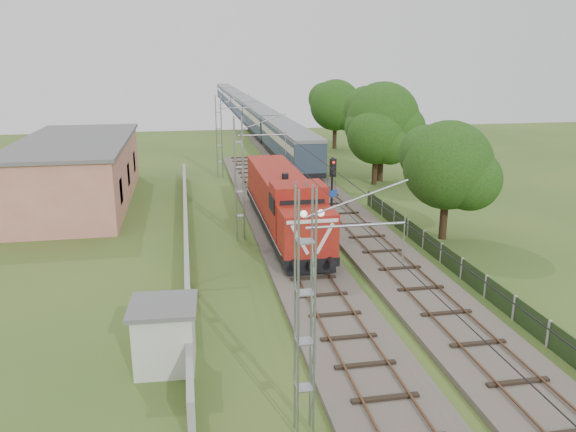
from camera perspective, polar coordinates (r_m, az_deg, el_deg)
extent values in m
plane|color=#365A21|center=(26.46, 4.42, -10.00)|extent=(140.00, 140.00, 0.00)
cube|color=#6B6054|center=(32.67, 1.31, -4.51)|extent=(4.20, 70.00, 0.30)
cube|color=black|center=(32.61, 1.31, -4.18)|extent=(2.40, 70.00, 0.10)
cube|color=brown|center=(32.43, -0.17, -4.15)|extent=(0.08, 70.00, 0.05)
cube|color=brown|center=(32.75, 2.77, -3.96)|extent=(0.08, 70.00, 0.05)
cube|color=#6B6054|center=(45.87, 4.14, 1.46)|extent=(4.20, 80.00, 0.30)
cube|color=black|center=(45.82, 4.15, 1.70)|extent=(2.40, 80.00, 0.10)
cube|color=brown|center=(45.60, 3.11, 1.75)|extent=(0.08, 80.00, 0.05)
cube|color=brown|center=(46.02, 5.17, 1.83)|extent=(0.08, 80.00, 0.05)
cylinder|color=gray|center=(16.42, 6.92, -0.95)|extent=(3.00, 0.08, 0.08)
cylinder|color=gray|center=(35.63, -2.66, 8.22)|extent=(3.00, 0.08, 0.08)
cylinder|color=gray|center=(55.40, -5.54, 10.89)|extent=(3.00, 0.08, 0.08)
cylinder|color=black|center=(36.05, -0.26, 6.24)|extent=(0.03, 70.00, 0.03)
cylinder|color=black|center=(35.86, -0.26, 8.29)|extent=(0.03, 70.00, 0.03)
cube|color=#9E9E99|center=(36.61, -10.32, -1.52)|extent=(0.25, 40.00, 1.50)
cube|color=tan|center=(48.64, -20.62, 4.14)|extent=(8.00, 20.00, 5.00)
cube|color=#606060|center=(48.22, -20.92, 7.17)|extent=(8.40, 20.40, 0.25)
cube|color=black|center=(42.31, -16.65, 2.45)|extent=(0.10, 1.60, 1.80)
cube|color=black|center=(48.14, -15.95, 4.07)|extent=(0.10, 1.60, 1.80)
cube|color=black|center=(54.01, -15.40, 5.34)|extent=(0.10, 1.60, 1.80)
cube|color=black|center=(31.59, 17.26, -5.11)|extent=(0.05, 32.00, 1.15)
cube|color=#9E9E99|center=(44.75, 8.52, 1.55)|extent=(0.12, 0.12, 1.20)
cube|color=black|center=(37.76, -0.45, -0.31)|extent=(3.05, 17.26, 0.51)
cube|color=black|center=(32.63, 1.26, -3.51)|extent=(2.23, 3.66, 0.51)
cube|color=black|center=(43.16, -1.73, 1.33)|extent=(2.23, 3.66, 0.51)
cube|color=black|center=(29.97, 2.40, -5.52)|extent=(2.64, 0.25, 0.36)
cube|color=maroon|center=(30.44, 1.95, -1.53)|extent=(2.94, 2.54, 2.34)
sphere|color=white|center=(28.83, 1.60, 0.22)|extent=(0.37, 0.37, 0.37)
sphere|color=white|center=(29.02, 3.37, 0.30)|extent=(0.37, 0.37, 0.37)
cube|color=silver|center=(29.12, 1.22, -2.44)|extent=(1.02, 0.06, 1.70)
cube|color=silver|center=(29.40, 3.74, -2.29)|extent=(1.02, 0.06, 1.70)
cube|color=silver|center=(28.97, 2.51, -0.55)|extent=(2.74, 0.06, 0.18)
cube|color=maroon|center=(32.64, 1.03, 0.52)|extent=(3.05, 2.44, 3.25)
cube|color=black|center=(31.34, 1.48, 0.83)|extent=(2.54, 0.06, 0.91)
cube|color=maroon|center=(39.74, -1.07, 2.85)|extent=(2.84, 12.29, 2.64)
cylinder|color=black|center=(36.44, -0.29, 4.03)|extent=(0.45, 0.45, 0.41)
cylinder|color=gray|center=(31.38, 0.79, 3.24)|extent=(0.12, 0.12, 0.36)
cylinder|color=gray|center=(31.50, 1.88, 3.28)|extent=(0.12, 0.12, 0.36)
cube|color=black|center=(62.72, 0.09, 6.11)|extent=(2.95, 22.36, 0.51)
cube|color=#2D3C4C|center=(62.47, 0.09, 7.58)|extent=(3.05, 22.36, 2.74)
cube|color=beige|center=(62.40, 0.09, 8.04)|extent=(3.09, 21.47, 0.76)
cube|color=slate|center=(62.27, 0.09, 8.96)|extent=(3.10, 22.36, 0.36)
cube|color=black|center=(85.58, -2.80, 8.70)|extent=(2.95, 22.36, 0.51)
cube|color=#2D3C4C|center=(85.39, -2.81, 9.78)|extent=(3.05, 22.36, 2.74)
cube|color=beige|center=(85.34, -2.82, 10.12)|extent=(3.09, 21.47, 0.76)
cube|color=slate|center=(85.24, -2.82, 10.80)|extent=(3.10, 22.36, 0.36)
cube|color=black|center=(108.66, -4.48, 10.19)|extent=(2.95, 22.36, 0.51)
cube|color=#2D3C4C|center=(108.51, -4.50, 11.04)|extent=(3.05, 22.36, 2.74)
cube|color=beige|center=(108.47, -4.50, 11.31)|extent=(3.09, 21.47, 0.76)
cube|color=slate|center=(108.39, -4.51, 11.85)|extent=(3.10, 22.36, 0.36)
cube|color=black|center=(131.84, -5.58, 11.15)|extent=(2.95, 22.36, 0.51)
cube|color=#2D3C4C|center=(131.72, -5.60, 11.86)|extent=(3.05, 22.36, 2.74)
cube|color=beige|center=(131.69, -5.60, 12.08)|extent=(3.09, 21.47, 0.76)
cube|color=slate|center=(131.62, -5.62, 12.52)|extent=(3.10, 22.36, 0.36)
cube|color=black|center=(155.08, -6.35, 11.82)|extent=(2.95, 22.36, 0.51)
cube|color=#2D3C4C|center=(154.98, -6.37, 12.42)|extent=(3.05, 22.36, 2.74)
cube|color=beige|center=(154.95, -6.38, 12.61)|extent=(3.09, 21.47, 0.76)
cube|color=slate|center=(154.90, -6.39, 12.98)|extent=(3.10, 22.36, 0.36)
cylinder|color=black|center=(36.74, 4.46, 1.85)|extent=(0.15, 0.15, 5.32)
cube|color=black|center=(36.15, 4.59, 4.90)|extent=(0.43, 0.34, 1.17)
sphere|color=red|center=(35.96, 4.65, 5.45)|extent=(0.19, 0.19, 0.19)
sphere|color=black|center=(36.03, 4.64, 4.87)|extent=(0.19, 0.19, 0.19)
sphere|color=black|center=(36.10, 4.63, 4.28)|extent=(0.19, 0.19, 0.19)
cube|color=#1B44A6|center=(36.55, 4.60, 2.29)|extent=(0.57, 0.24, 0.43)
cube|color=silver|center=(22.39, -12.40, -11.96)|extent=(2.31, 2.31, 2.42)
cube|color=#606060|center=(21.81, -12.61, -8.89)|extent=(2.65, 2.65, 0.16)
cylinder|color=#3A2818|center=(37.89, 15.57, 0.30)|extent=(0.50, 0.50, 3.48)
sphere|color=#163D10|center=(37.20, 15.93, 4.99)|extent=(5.69, 5.69, 5.69)
sphere|color=#163D10|center=(37.12, 17.99, 3.56)|extent=(3.98, 3.98, 3.98)
sphere|color=#163D10|center=(37.55, 13.97, 6.21)|extent=(3.70, 3.70, 3.70)
cylinder|color=#3A2818|center=(54.63, 9.40, 5.71)|extent=(0.56, 0.56, 4.21)
sphere|color=#163D10|center=(54.11, 9.58, 9.71)|extent=(6.89, 6.89, 6.89)
sphere|color=#163D10|center=(53.74, 11.31, 8.55)|extent=(4.83, 4.83, 4.83)
sphere|color=#163D10|center=(54.78, 7.98, 10.65)|extent=(4.48, 4.48, 4.48)
cylinder|color=#3A2818|center=(53.07, 8.81, 4.93)|extent=(0.49, 0.49, 3.28)
sphere|color=#163D10|center=(52.60, 8.94, 8.12)|extent=(5.37, 5.37, 5.37)
sphere|color=#163D10|center=(52.32, 10.32, 7.19)|extent=(3.76, 3.76, 3.76)
sphere|color=#163D10|center=(53.11, 7.67, 8.89)|extent=(3.49, 3.49, 3.49)
cylinder|color=#3A2818|center=(73.86, 4.77, 8.37)|extent=(0.52, 0.52, 3.97)
sphere|color=#163D10|center=(73.48, 4.83, 11.17)|extent=(6.50, 6.50, 6.50)
sphere|color=#163D10|center=(72.98, 6.02, 10.39)|extent=(4.55, 4.55, 4.55)
sphere|color=#163D10|center=(74.24, 3.75, 11.79)|extent=(4.22, 4.22, 4.22)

